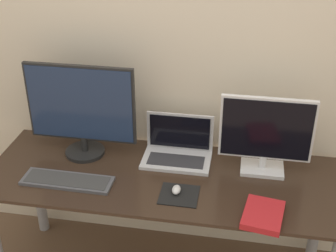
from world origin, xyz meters
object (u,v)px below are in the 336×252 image
at_px(monitor_left, 81,110).
at_px(monitor_right, 266,135).
at_px(book, 263,215).
at_px(keyboard, 67,181).
at_px(laptop, 178,148).
at_px(mouse, 176,190).

relative_size(monitor_left, monitor_right, 1.25).
bearing_deg(book, monitor_right, 90.62).
relative_size(keyboard, book, 1.84).
relative_size(monitor_right, keyboard, 1.01).
xyz_separation_m(monitor_left, keyboard, (0.00, -0.28, -0.26)).
xyz_separation_m(monitor_left, laptop, (0.51, 0.04, -0.21)).
distance_m(monitor_left, keyboard, 0.38).
bearing_deg(mouse, laptop, 97.64).
distance_m(laptop, keyboard, 0.60).
distance_m(monitor_left, laptop, 0.55).
bearing_deg(monitor_right, mouse, -146.00).
height_order(laptop, mouse, laptop).
distance_m(keyboard, mouse, 0.55).
bearing_deg(laptop, keyboard, -147.71).
xyz_separation_m(monitor_left, book, (0.96, -0.38, -0.25)).
bearing_deg(book, monitor_left, 158.28).
bearing_deg(monitor_right, book, -89.38).
bearing_deg(laptop, monitor_right, -5.51).
height_order(laptop, book, laptop).
bearing_deg(monitor_right, laptop, 174.49).
distance_m(laptop, mouse, 0.32).
xyz_separation_m(monitor_right, book, (0.00, -0.38, -0.20)).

